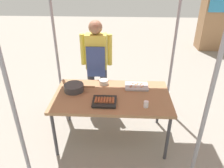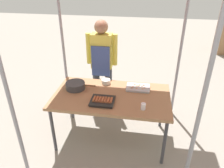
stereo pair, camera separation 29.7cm
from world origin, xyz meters
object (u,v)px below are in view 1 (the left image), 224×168
vendor_woman (97,60)px  neighbor_stall_left (217,21)px  stall_table (112,99)px  cooking_wok (74,87)px  condiment_bowl (104,82)px  tray_grilled_sausages (104,101)px  tray_meat_skewers (137,86)px  drink_cup_near_edge (146,104)px

vendor_woman → neighbor_stall_left: neighbor_stall_left is taller
stall_table → cooking_wok: (-0.54, 0.10, 0.11)m
condiment_bowl → vendor_woman: 0.52m
tray_grilled_sausages → cooking_wok: cooking_wok is taller
tray_meat_skewers → tray_grilled_sausages: bearing=-135.3°
tray_grilled_sausages → cooking_wok: 0.54m
tray_meat_skewers → vendor_woman: (-0.64, 0.55, 0.18)m
tray_meat_skewers → condiment_bowl: condiment_bowl is taller
cooking_wok → vendor_woman: vendor_woman is taller
stall_table → vendor_woman: (-0.29, 0.79, 0.25)m
neighbor_stall_left → vendor_woman: bearing=-133.1°
tray_meat_skewers → drink_cup_near_edge: (0.09, -0.51, 0.03)m
stall_table → tray_grilled_sausages: (-0.09, -0.19, 0.07)m
tray_grilled_sausages → vendor_woman: 1.02m
drink_cup_near_edge → vendor_woman: (-0.73, 1.06, 0.15)m
tray_grilled_sausages → condiment_bowl: bearing=95.6°
cooking_wok → condiment_bowl: size_ratio=3.23×
tray_grilled_sausages → cooking_wok: bearing=147.4°
tray_grilled_sausages → condiment_bowl: condiment_bowl is taller
tray_meat_skewers → neighbor_stall_left: neighbor_stall_left is taller
neighbor_stall_left → cooking_wok: bearing=-130.1°
tray_grilled_sausages → tray_meat_skewers: (0.44, 0.43, -0.00)m
stall_table → neighbor_stall_left: 5.20m
drink_cup_near_edge → neighbor_stall_left: 5.19m
drink_cup_near_edge → vendor_woman: bearing=124.7°
tray_grilled_sausages → tray_meat_skewers: 0.61m
condiment_bowl → drink_cup_near_edge: size_ratio=1.61×
cooking_wok → neighbor_stall_left: size_ratio=0.26×
cooking_wok → drink_cup_near_edge: size_ratio=5.19×
drink_cup_near_edge → stall_table: bearing=149.1°
stall_table → cooking_wok: 0.56m
stall_table → tray_grilled_sausages: 0.22m
tray_meat_skewers → cooking_wok: 0.90m
tray_meat_skewers → condiment_bowl: (-0.49, 0.08, 0.02)m
cooking_wok → neighbor_stall_left: neighbor_stall_left is taller
tray_meat_skewers → condiment_bowl: 0.49m
tray_meat_skewers → cooking_wok: cooking_wok is taller
tray_grilled_sausages → drink_cup_near_edge: size_ratio=3.71×
drink_cup_near_edge → vendor_woman: vendor_woman is taller
cooking_wok → vendor_woman: (0.25, 0.69, 0.14)m
stall_table → drink_cup_near_edge: bearing=-30.9°
tray_grilled_sausages → drink_cup_near_edge: drink_cup_near_edge is taller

